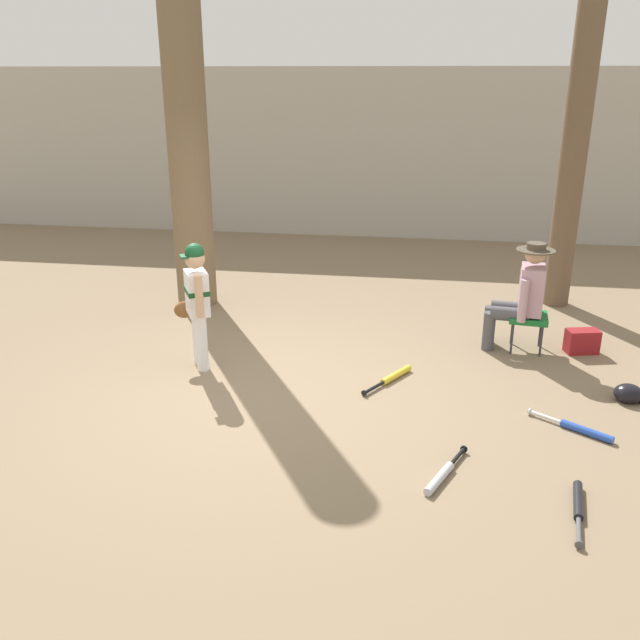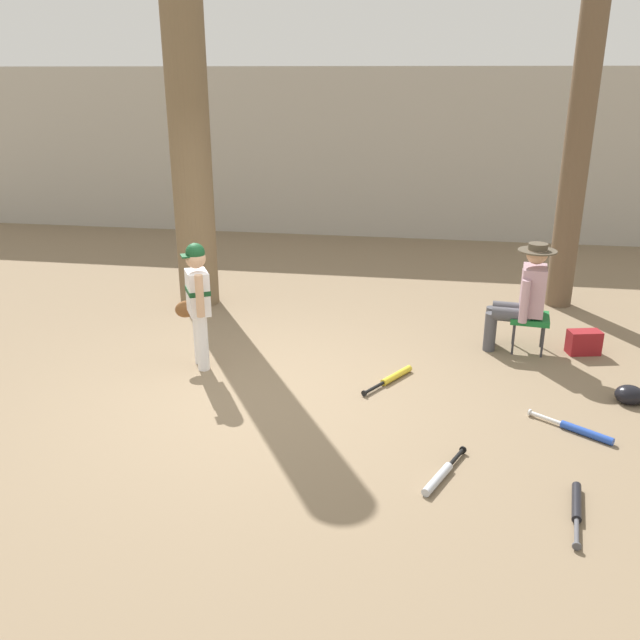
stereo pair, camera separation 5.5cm
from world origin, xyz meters
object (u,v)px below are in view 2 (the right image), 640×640
Objects in this scene: seated_spectator at (523,294)px; tree_near_player at (190,150)px; young_ballplayer at (197,297)px; bat_yellow_trainer at (393,377)px; folding_stool at (530,319)px; bat_aluminum_silver at (441,475)px; bat_blue_youth at (580,430)px; handbag_beside_stool at (584,342)px; batting_helmet_black at (630,395)px; tree_behind_spectator at (579,136)px; bat_black_composite at (577,507)px.

tree_near_player is at bearing 165.90° from seated_spectator.
young_ballplayer is 1.90× the size of bat_yellow_trainer.
seated_spectator is at bearing -14.10° from tree_near_player.
folding_stool reaches higher than bat_aluminum_silver.
seated_spectator is at bearing 72.80° from bat_aluminum_silver.
bat_aluminum_silver is 1.46m from bat_blue_youth.
batting_helmet_black is (0.20, -1.14, -0.05)m from handbag_beside_stool.
bat_aluminum_silver is (-0.83, -2.69, -0.61)m from seated_spectator.
seated_spectator is 1.55m from batting_helmet_black.
folding_stool is at bearing 124.93° from batting_helmet_black.
bat_yellow_trainer is at bearing 153.86° from bat_blue_youth.
tree_behind_spectator reaches higher than seated_spectator.
bat_yellow_trainer is (-1.30, -1.02, -0.61)m from seated_spectator.
bat_yellow_trainer is 0.95× the size of bat_black_composite.
bat_blue_youth is at bearing -79.82° from seated_spectator.
bat_blue_youth is at bearing -101.33° from handbag_beside_stool.
handbag_beside_stool is 1.86m from bat_blue_youth.
bat_yellow_trainer and bat_black_composite have the same top height.
young_ballplayer is 1.92× the size of bat_aluminum_silver.
tree_behind_spectator is 2.36m from seated_spectator.
bat_aluminum_silver is (3.14, -3.69, -1.94)m from tree_near_player.
tree_near_player is 7.07× the size of bat_aluminum_silver.
bat_black_composite is (0.10, -2.93, -0.61)m from seated_spectator.
young_ballplayer reaches higher than bat_black_composite.
folding_stool is 0.61× the size of bat_black_composite.
young_ballplayer is at bearing -163.42° from seated_spectator.
tree_behind_spectator is 3.62× the size of young_ballplayer.
tree_near_player is 7.39× the size of bat_blue_youth.
batting_helmet_black is (4.86, -2.14, -1.90)m from tree_near_player.
seated_spectator is 0.86m from handbag_beside_stool.
bat_blue_youth is at bearing -82.81° from folding_stool.
handbag_beside_stool is at bearing 78.67° from bat_blue_youth.
bat_black_composite is (0.00, -2.92, -0.33)m from folding_stool.
tree_near_player is at bearing 109.21° from young_ballplayer.
bat_aluminum_silver is at bearing -109.20° from tree_behind_spectator.
tree_near_player reaches higher than young_ballplayer.
seated_spectator is at bearing 91.92° from bat_black_composite.
handbag_beside_stool is at bearing -90.03° from tree_behind_spectator.
tree_near_player reaches higher than folding_stool.
tree_behind_spectator is 10.67× the size of folding_stool.
tree_near_player is 6.98× the size of bat_yellow_trainer.
batting_helmet_black is at bearing -55.07° from folding_stool.
tree_near_player reaches higher than tree_behind_spectator.
folding_stool reaches higher than handbag_beside_stool.
tree_behind_spectator is at bearing 67.69° from seated_spectator.
young_ballplayer is 3.43m from seated_spectator.
young_ballplayer is (0.69, -1.98, -1.23)m from tree_near_player.
young_ballplayer is at bearing 150.02° from bat_black_composite.
seated_spectator is 2.88m from bat_aluminum_silver.
bat_blue_youth and bat_black_composite have the same top height.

